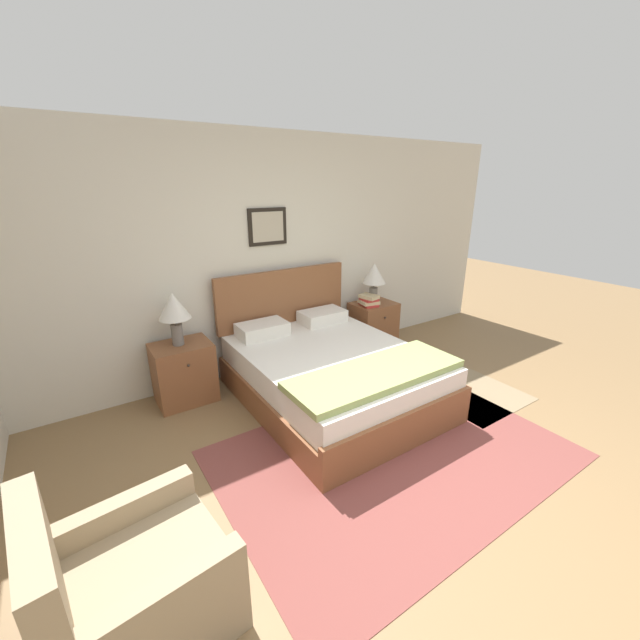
# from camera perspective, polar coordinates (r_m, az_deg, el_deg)

# --- Properties ---
(ground_plane) EXTENTS (16.00, 16.00, 0.00)m
(ground_plane) POSITION_cam_1_polar(r_m,az_deg,el_deg) (3.00, 17.88, -25.82)
(ground_plane) COLOR olive
(wall_back) EXTENTS (7.31, 0.09, 2.60)m
(wall_back) POSITION_cam_1_polar(r_m,az_deg,el_deg) (4.40, -9.12, 8.95)
(wall_back) COLOR beige
(wall_back) RESTS_ON ground_plane
(area_rug_main) EXTENTS (2.73, 1.87, 0.01)m
(area_rug_main) POSITION_cam_1_polar(r_m,az_deg,el_deg) (3.41, 10.74, -18.56)
(area_rug_main) COLOR brown
(area_rug_main) RESTS_ON ground_plane
(area_rug_bedside) EXTENTS (0.93, 1.32, 0.01)m
(area_rug_bedside) POSITION_cam_1_polar(r_m,az_deg,el_deg) (4.56, 19.12, -8.89)
(area_rug_bedside) COLOR #897556
(area_rug_bedside) RESTS_ON ground_plane
(bed) EXTENTS (1.60, 2.03, 1.16)m
(bed) POSITION_cam_1_polar(r_m,az_deg,el_deg) (3.94, 1.58, -7.54)
(bed) COLOR brown
(bed) RESTS_ON ground_plane
(armchair) EXTENTS (0.86, 0.78, 0.86)m
(armchair) POSITION_cam_1_polar(r_m,az_deg,el_deg) (2.41, -25.84, -31.73)
(armchair) COLOR #998466
(armchair) RESTS_ON ground_plane
(nightstand_near_window) EXTENTS (0.55, 0.45, 0.60)m
(nightstand_near_window) POSITION_cam_1_polar(r_m,az_deg,el_deg) (4.14, -19.18, -7.24)
(nightstand_near_window) COLOR brown
(nightstand_near_window) RESTS_ON ground_plane
(nightstand_by_door) EXTENTS (0.55, 0.45, 0.60)m
(nightstand_by_door) POSITION_cam_1_polar(r_m,az_deg,el_deg) (5.21, 7.70, -0.73)
(nightstand_by_door) COLOR brown
(nightstand_by_door) RESTS_ON ground_plane
(table_lamp_near_window) EXTENTS (0.30, 0.30, 0.52)m
(table_lamp_near_window) POSITION_cam_1_polar(r_m,az_deg,el_deg) (3.90, -20.48, 1.56)
(table_lamp_near_window) COLOR slate
(table_lamp_near_window) RESTS_ON nightstand_near_window
(table_lamp_by_door) EXTENTS (0.30, 0.30, 0.52)m
(table_lamp_by_door) POSITION_cam_1_polar(r_m,az_deg,el_deg) (5.02, 7.88, 6.43)
(table_lamp_by_door) COLOR slate
(table_lamp_by_door) RESTS_ON nightstand_by_door
(book_thick_bottom) EXTENTS (0.21, 0.26, 0.03)m
(book_thick_bottom) POSITION_cam_1_polar(r_m,az_deg,el_deg) (5.00, 7.10, 2.25)
(book_thick_bottom) COLOR #B7332D
(book_thick_bottom) RESTS_ON nightstand_by_door
(book_hardcover_middle) EXTENTS (0.25, 0.24, 0.04)m
(book_hardcover_middle) POSITION_cam_1_polar(r_m,az_deg,el_deg) (4.99, 7.12, 2.63)
(book_hardcover_middle) COLOR beige
(book_hardcover_middle) RESTS_ON book_thick_bottom
(book_novel_upper) EXTENTS (0.19, 0.21, 0.03)m
(book_novel_upper) POSITION_cam_1_polar(r_m,az_deg,el_deg) (4.98, 7.13, 3.01)
(book_novel_upper) COLOR #B7332D
(book_novel_upper) RESTS_ON book_hardcover_middle
(book_slim_near_top) EXTENTS (0.20, 0.25, 0.04)m
(book_slim_near_top) POSITION_cam_1_polar(r_m,az_deg,el_deg) (4.97, 7.15, 3.42)
(book_slim_near_top) COLOR beige
(book_slim_near_top) RESTS_ON book_novel_upper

